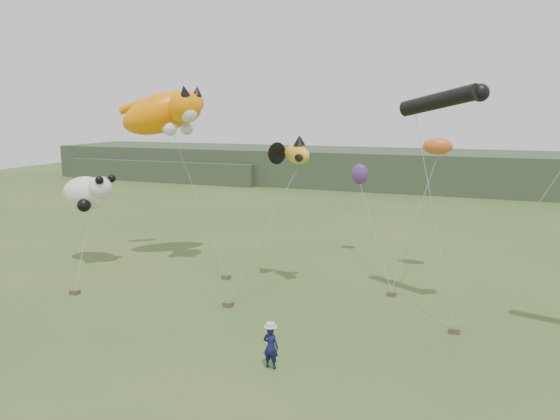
# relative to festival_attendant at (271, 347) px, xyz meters

# --- Properties ---
(ground) EXTENTS (120.00, 120.00, 0.00)m
(ground) POSITION_rel_festival_attendant_xyz_m (-0.95, 1.23, -0.72)
(ground) COLOR #385123
(ground) RESTS_ON ground
(headland) EXTENTS (90.00, 13.00, 4.00)m
(headland) POSITION_rel_festival_attendant_xyz_m (-4.06, 45.92, 1.20)
(headland) COLOR #2D3D28
(headland) RESTS_ON ground
(festival_attendant) EXTENTS (0.55, 0.38, 1.45)m
(festival_attendant) POSITION_rel_festival_attendant_xyz_m (0.00, 0.00, 0.00)
(festival_attendant) COLOR #121546
(festival_attendant) RESTS_ON ground
(sandbag_anchors) EXTENTS (16.93, 5.36, 0.20)m
(sandbag_anchors) POSITION_rel_festival_attendant_xyz_m (-2.60, 5.99, -0.62)
(sandbag_anchors) COLOR brown
(sandbag_anchors) RESTS_ON ground
(cat_kite) EXTENTS (6.11, 4.68, 3.34)m
(cat_kite) POSITION_rel_festival_attendant_xyz_m (-10.11, 10.17, 7.51)
(cat_kite) COLOR #FF8400
(cat_kite) RESTS_ON ground
(fish_kite) EXTENTS (2.89, 1.89, 1.38)m
(fish_kite) POSITION_rel_festival_attendant_xyz_m (-2.51, 8.25, 5.65)
(fish_kite) COLOR gold
(fish_kite) RESTS_ON ground
(tube_kites) EXTENTS (9.92, 4.26, 2.21)m
(tube_kites) POSITION_rel_festival_attendant_xyz_m (7.40, 6.71, 7.60)
(tube_kites) COLOR black
(tube_kites) RESTS_ON ground
(panda_kite) EXTENTS (3.22, 2.08, 2.00)m
(panda_kite) POSITION_rel_festival_attendant_xyz_m (-13.95, 8.04, 3.21)
(panda_kite) COLOR white
(panda_kite) RESTS_ON ground
(misc_kites) EXTENTS (5.70, 3.30, 2.86)m
(misc_kites) POSITION_rel_festival_attendant_xyz_m (1.86, 13.91, 5.07)
(misc_kites) COLOR #D65C25
(misc_kites) RESTS_ON ground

